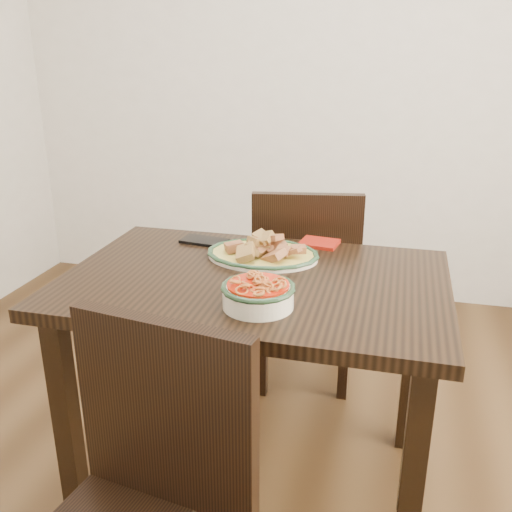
% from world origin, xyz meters
% --- Properties ---
extents(floor, '(3.50, 3.50, 0.00)m').
position_xyz_m(floor, '(0.00, 0.00, 0.00)').
color(floor, '#3B2612').
rests_on(floor, ground).
extents(wall_back, '(3.50, 0.10, 2.60)m').
position_xyz_m(wall_back, '(0.00, 1.75, 1.30)').
color(wall_back, silver).
rests_on(wall_back, ground).
extents(dining_table, '(1.15, 0.77, 0.75)m').
position_xyz_m(dining_table, '(0.08, 0.07, 0.65)').
color(dining_table, black).
rests_on(dining_table, ground).
extents(chair_far, '(0.49, 0.49, 0.89)m').
position_xyz_m(chair_far, '(0.13, 0.68, 0.50)').
color(chair_far, black).
rests_on(chair_far, ground).
extents(chair_near, '(0.48, 0.48, 0.89)m').
position_xyz_m(chair_near, '(0.02, -0.64, 0.50)').
color(chair_near, black).
rests_on(chair_near, ground).
extents(fish_plate, '(0.36, 0.28, 0.11)m').
position_xyz_m(fish_plate, '(0.06, 0.23, 0.79)').
color(fish_plate, beige).
rests_on(fish_plate, dining_table).
extents(noodle_bowl, '(0.20, 0.20, 0.08)m').
position_xyz_m(noodle_bowl, '(0.14, -0.13, 0.79)').
color(noodle_bowl, '#F3EACD').
rests_on(noodle_bowl, dining_table).
extents(smartphone, '(0.17, 0.11, 0.01)m').
position_xyz_m(smartphone, '(-0.18, 0.33, 0.76)').
color(smartphone, black).
rests_on(smartphone, dining_table).
extents(napkin, '(0.14, 0.12, 0.01)m').
position_xyz_m(napkin, '(0.22, 0.41, 0.76)').
color(napkin, maroon).
rests_on(napkin, dining_table).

